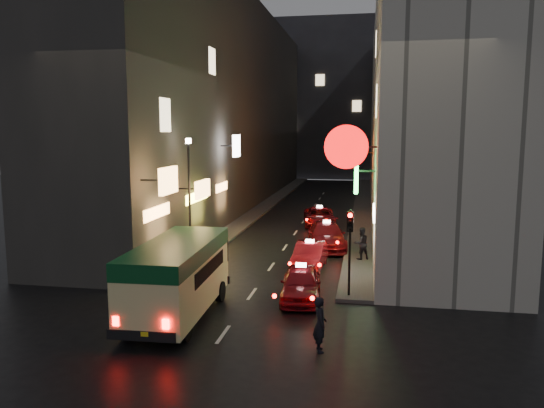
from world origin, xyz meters
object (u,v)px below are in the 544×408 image
Objects in this scene: taxi_near at (301,281)px; lamp_post at (189,191)px; minibus at (178,270)px; pedestrian_crossing at (320,321)px; traffic_light at (350,234)px.

taxi_near is 0.81× the size of lamp_post.
taxi_near is at bearing 34.53° from minibus.
pedestrian_crossing reaches higher than taxi_near.
minibus is 8.23m from lamp_post.
pedestrian_crossing is 0.32× the size of lamp_post.
pedestrian_crossing is at bearing -52.47° from lamp_post.
traffic_light is at bearing -28.91° from lamp_post.
traffic_light is at bearing 9.57° from taxi_near.
traffic_light is at bearing -23.87° from pedestrian_crossing.
taxi_near is 2.57× the size of pedestrian_crossing.
pedestrian_crossing is at bearing -76.22° from taxi_near.
minibus reaches higher than taxi_near.
pedestrian_crossing is 0.56× the size of traffic_light.
traffic_light is 0.56× the size of lamp_post.
traffic_light is at bearing 27.67° from minibus.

